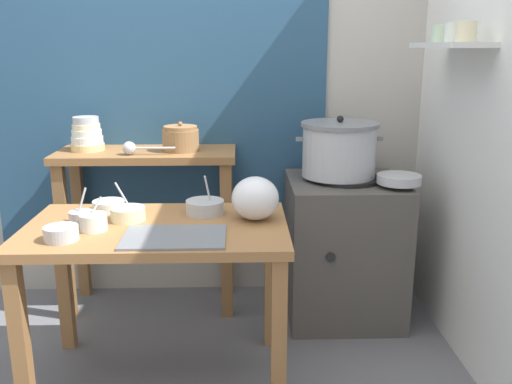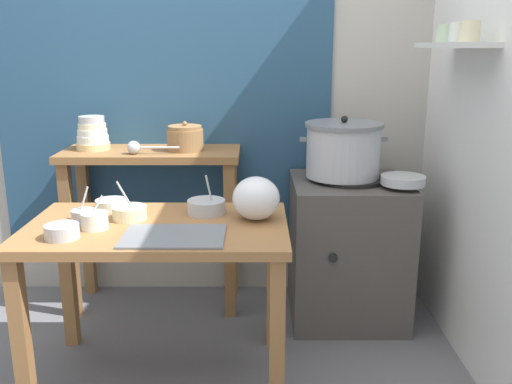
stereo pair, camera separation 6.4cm
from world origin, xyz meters
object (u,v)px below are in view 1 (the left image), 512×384
object	(u,v)px
clay_pot	(181,139)
prep_bowl_5	(205,206)
serving_tray	(174,237)
plastic_bag	(255,198)
prep_table	(157,250)
steamer_pot	(339,149)
prep_bowl_3	(93,221)
back_shelf_table	(148,190)
stove_block	(343,247)
ladle	(131,148)
bowl_stack_enamel	(87,135)
prep_bowl_2	(61,233)
wide_pan	(399,179)
prep_bowl_0	(128,213)
prep_bowl_1	(82,217)
prep_bowl_4	(109,205)

from	to	relation	value
clay_pot	prep_bowl_5	distance (m)	0.64
serving_tray	plastic_bag	xyz separation A→B (m)	(0.32, 0.24, 0.09)
serving_tray	prep_bowl_5	bearing A→B (deg)	72.73
prep_table	steamer_pot	bearing A→B (deg)	35.57
prep_bowl_3	prep_table	bearing A→B (deg)	14.32
back_shelf_table	prep_bowl_3	bearing A→B (deg)	-96.56
stove_block	clay_pot	world-z (taller)	clay_pot
ladle	serving_tray	world-z (taller)	ladle
bowl_stack_enamel	prep_bowl_2	size ratio (longest dim) A/B	1.36
steamer_pot	wide_pan	distance (m)	0.35
ladle	prep_bowl_0	size ratio (longest dim) A/B	1.57
ladle	serving_tray	size ratio (longest dim) A/B	0.68
prep_bowl_1	prep_bowl_2	bearing A→B (deg)	-95.49
clay_pot	wide_pan	distance (m)	1.16
clay_pot	plastic_bag	distance (m)	0.78
prep_table	clay_pot	xyz separation A→B (m)	(0.04, 0.73, 0.36)
clay_pot	prep_bowl_2	bearing A→B (deg)	-112.25
bowl_stack_enamel	prep_bowl_5	size ratio (longest dim) A/B	0.99
steamer_pot	wide_pan	xyz separation A→B (m)	(0.28, -0.17, -0.12)
prep_bowl_1	prep_bowl_3	world-z (taller)	prep_bowl_1
prep_bowl_3	serving_tray	bearing A→B (deg)	-17.66
prep_bowl_1	prep_bowl_3	distance (m)	0.12
stove_block	prep_bowl_0	size ratio (longest dim) A/B	4.49
serving_tray	prep_table	bearing A→B (deg)	119.31
prep_table	bowl_stack_enamel	bearing A→B (deg)	121.70
steamer_pot	bowl_stack_enamel	xyz separation A→B (m)	(-1.34, 0.13, 0.06)
wide_pan	prep_bowl_0	world-z (taller)	prep_bowl_0
prep_table	stove_block	size ratio (longest dim) A/B	1.41
prep_bowl_5	serving_tray	bearing A→B (deg)	-107.27
steamer_pot	prep_bowl_0	xyz separation A→B (m)	(-1.00, -0.55, -0.17)
bowl_stack_enamel	prep_bowl_1	xyz separation A→B (m)	(0.15, -0.73, -0.23)
prep_table	back_shelf_table	distance (m)	0.75
prep_bowl_4	plastic_bag	bearing A→B (deg)	-13.17
prep_bowl_2	prep_bowl_3	size ratio (longest dim) A/B	0.99
prep_bowl_4	prep_bowl_5	bearing A→B (deg)	-8.87
serving_tray	bowl_stack_enamel	bearing A→B (deg)	121.28
plastic_bag	prep_bowl_4	world-z (taller)	plastic_bag
steamer_pot	prep_bowl_5	xyz separation A→B (m)	(-0.68, -0.47, -0.17)
prep_bowl_3	prep_bowl_0	bearing A→B (deg)	48.92
stove_block	prep_bowl_0	world-z (taller)	prep_bowl_0
back_shelf_table	ladle	xyz separation A→B (m)	(-0.06, -0.11, 0.26)
back_shelf_table	bowl_stack_enamel	xyz separation A→B (m)	(-0.32, 0.02, 0.30)
clay_pot	ladle	bearing A→B (deg)	-155.73
stove_block	bowl_stack_enamel	xyz separation A→B (m)	(-1.38, 0.15, 0.60)
bowl_stack_enamel	serving_tray	size ratio (longest dim) A/B	0.45
serving_tray	clay_pot	bearing A→B (deg)	93.75
stove_block	clay_pot	xyz separation A→B (m)	(-0.88, 0.13, 0.58)
clay_pot	prep_bowl_4	size ratio (longest dim) A/B	1.36
bowl_stack_enamel	prep_bowl_4	bearing A→B (deg)	-67.56
bowl_stack_enamel	prep_bowl_3	size ratio (longest dim) A/B	1.34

